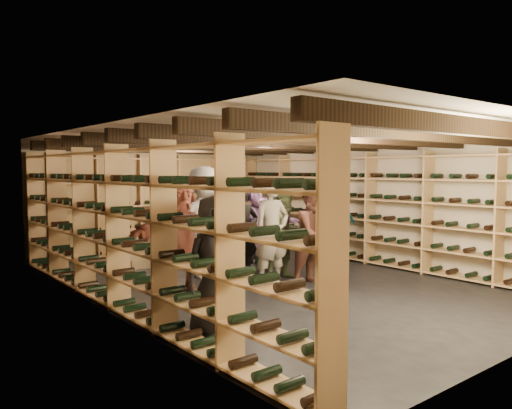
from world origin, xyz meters
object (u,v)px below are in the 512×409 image
at_px(person_8, 314,234).
at_px(person_11, 259,227).
at_px(person_10, 264,225).
at_px(person_12, 265,222).
at_px(person_1, 243,234).
at_px(person_2, 286,234).
at_px(crate_stack_right, 186,249).
at_px(crate_stack_left, 140,249).
at_px(person_5, 180,236).
at_px(person_6, 234,229).
at_px(crate_loose, 270,254).
at_px(person_7, 272,233).
at_px(person_4, 328,221).
at_px(person_0, 216,266).
at_px(person_9, 204,222).

relative_size(person_8, person_11, 0.95).
xyz_separation_m(person_10, person_12, (0.41, 0.46, 0.00)).
height_order(person_1, person_2, person_1).
bearing_deg(crate_stack_right, crate_stack_left, 177.20).
xyz_separation_m(crate_stack_left, person_10, (1.71, -1.55, 0.47)).
relative_size(crate_stack_right, person_5, 0.34).
height_order(person_2, person_6, person_2).
relative_size(crate_loose, person_1, 0.32).
height_order(crate_stack_right, person_7, person_7).
distance_m(person_4, person_11, 1.49).
bearing_deg(person_12, person_0, -153.47).
bearing_deg(person_8, crate_stack_left, 111.32).
relative_size(person_5, person_6, 1.15).
xyz_separation_m(person_2, person_10, (0.25, 0.89, 0.05)).
xyz_separation_m(crate_stack_right, person_0, (-1.99, -4.01, 0.52)).
relative_size(person_0, person_6, 1.02).
bearing_deg(crate_loose, person_12, -139.95).
relative_size(person_4, person_11, 1.03).
distance_m(crate_loose, person_4, 1.64).
distance_m(person_7, person_8, 0.72).
bearing_deg(crate_stack_right, person_4, -49.20).
bearing_deg(person_12, person_5, -171.18).
bearing_deg(person_2, person_11, 112.68).
distance_m(crate_loose, person_8, 2.54).
xyz_separation_m(crate_stack_right, person_5, (-1.45, -2.30, 0.61)).
relative_size(person_1, person_9, 0.85).
bearing_deg(person_1, crate_stack_left, 111.60).
relative_size(crate_stack_left, person_7, 0.40).
bearing_deg(person_6, person_2, -64.96).
height_order(person_2, person_7, person_7).
xyz_separation_m(person_6, person_8, (0.39, -1.63, 0.04)).
bearing_deg(person_7, person_5, 168.84).
bearing_deg(person_12, person_8, -123.12).
bearing_deg(crate_stack_right, person_5, -122.24).
height_order(person_7, person_9, person_9).
distance_m(crate_stack_left, person_8, 3.40).
relative_size(crate_stack_left, person_9, 0.36).
bearing_deg(person_6, person_10, -9.73).
relative_size(crate_loose, person_4, 0.29).
relative_size(crate_stack_right, person_4, 0.34).
relative_size(crate_loose, person_8, 0.31).
xyz_separation_m(crate_stack_right, person_10, (0.76, -1.50, 0.55)).
xyz_separation_m(person_1, person_5, (-1.23, -0.13, 0.07)).
height_order(person_6, person_12, person_12).
relative_size(crate_stack_right, person_8, 0.37).
distance_m(crate_stack_left, person_0, 4.21).
relative_size(person_4, person_12, 1.07).
xyz_separation_m(crate_loose, person_7, (-1.65, -2.00, 0.76)).
height_order(crate_stack_left, person_2, person_2).
relative_size(person_6, person_10, 0.93).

